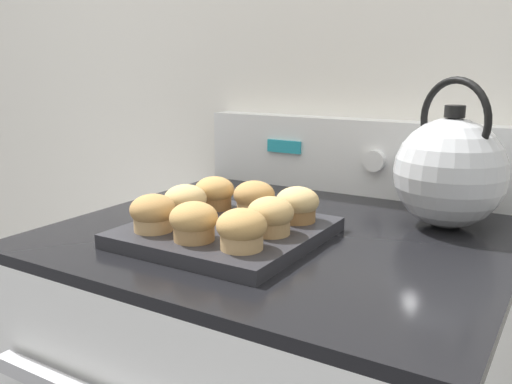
{
  "coord_description": "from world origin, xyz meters",
  "views": [
    {
      "loc": [
        0.42,
        -0.43,
        1.16
      ],
      "look_at": [
        -0.01,
        0.27,
        0.97
      ],
      "focal_mm": 38.0,
      "sensor_mm": 36.0,
      "label": 1
    }
  ],
  "objects": [
    {
      "name": "muffin_r1_c0",
      "position": [
        -0.14,
        0.25,
        0.94
      ],
      "size": [
        0.07,
        0.07,
        0.06
      ],
      "color": "olive",
      "rests_on": "muffin_pan"
    },
    {
      "name": "muffin_pan",
      "position": [
        -0.06,
        0.25,
        0.9
      ],
      "size": [
        0.29,
        0.29,
        0.02
      ],
      "color": "#28282D",
      "rests_on": "stove_range"
    },
    {
      "name": "muffin_r2_c2",
      "position": [
        0.03,
        0.34,
        0.94
      ],
      "size": [
        0.07,
        0.07,
        0.06
      ],
      "color": "olive",
      "rests_on": "muffin_pan"
    },
    {
      "name": "muffin_r2_c0",
      "position": [
        -0.13,
        0.33,
        0.94
      ],
      "size": [
        0.07,
        0.07,
        0.06
      ],
      "color": "olive",
      "rests_on": "muffin_pan"
    },
    {
      "name": "muffin_r1_c2",
      "position": [
        0.03,
        0.25,
        0.94
      ],
      "size": [
        0.07,
        0.07,
        0.06
      ],
      "color": "tan",
      "rests_on": "muffin_pan"
    },
    {
      "name": "wall_back",
      "position": [
        0.0,
        0.72,
        1.2
      ],
      "size": [
        8.0,
        0.05,
        2.4
      ],
      "color": "white",
      "rests_on": "ground_plane"
    },
    {
      "name": "control_panel",
      "position": [
        0.0,
        0.67,
        0.97
      ],
      "size": [
        0.71,
        0.07,
        0.16
      ],
      "color": "white",
      "rests_on": "stove_range"
    },
    {
      "name": "tea_kettle",
      "position": [
        0.23,
        0.51,
        0.99
      ],
      "size": [
        0.21,
        0.19,
        0.25
      ],
      "color": "silver",
      "rests_on": "stove_range"
    },
    {
      "name": "muffin_r0_c2",
      "position": [
        0.03,
        0.17,
        0.94
      ],
      "size": [
        0.07,
        0.07,
        0.06
      ],
      "color": "tan",
      "rests_on": "muffin_pan"
    },
    {
      "name": "muffin_r0_c1",
      "position": [
        -0.05,
        0.17,
        0.94
      ],
      "size": [
        0.07,
        0.07,
        0.06
      ],
      "color": "#A37A4C",
      "rests_on": "muffin_pan"
    },
    {
      "name": "muffin_r0_c0",
      "position": [
        -0.14,
        0.17,
        0.94
      ],
      "size": [
        0.07,
        0.07,
        0.06
      ],
      "color": "tan",
      "rests_on": "muffin_pan"
    },
    {
      "name": "muffin_r2_c1",
      "position": [
        -0.05,
        0.34,
        0.94
      ],
      "size": [
        0.07,
        0.07,
        0.06
      ],
      "color": "tan",
      "rests_on": "muffin_pan"
    }
  ]
}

